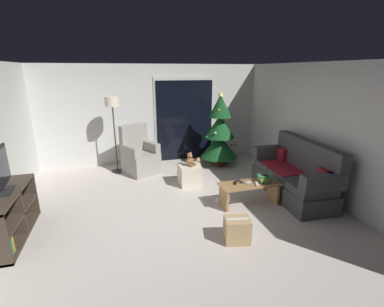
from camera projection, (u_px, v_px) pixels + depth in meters
The scene contains 22 objects.
ground_plane at pixel (180, 215), 4.63m from camera, with size 7.00×7.00×0.00m, color #BCB2A8.
wall_back at pixel (153, 114), 7.09m from camera, with size 5.72×0.12×2.50m, color silver.
wall_right at pixel (332, 133), 5.00m from camera, with size 0.12×6.00×2.50m, color silver.
patio_door_frame at pixel (185, 119), 7.28m from camera, with size 1.60×0.02×2.20m, color silver.
patio_door_glass at pixel (185, 121), 7.28m from camera, with size 1.50×0.02×2.10m, color black.
couch at pixel (295, 176), 5.28m from camera, with size 0.88×1.98×1.08m.
coffee_table at pixel (249, 190), 4.93m from camera, with size 1.10×0.40×0.41m.
remote_graphite at pixel (241, 181), 4.94m from camera, with size 0.04×0.16×0.02m, color #333338.
remote_silver at pixel (248, 182), 4.89m from camera, with size 0.04×0.16×0.02m, color #ADADB2.
remote_black at pixel (235, 183), 4.88m from camera, with size 0.04×0.16×0.02m, color black.
remote_white at pixel (257, 184), 4.84m from camera, with size 0.04×0.16×0.02m, color silver.
book_stack at pixel (265, 178), 4.92m from camera, with size 0.28×0.21×0.12m.
cell_phone at pixel (265, 175), 4.90m from camera, with size 0.07×0.14×0.01m, color black.
christmas_tree at pixel (220, 133), 6.85m from camera, with size 0.94×0.94×1.87m.
armchair at pixel (140, 156), 6.45m from camera, with size 0.92×0.93×1.13m.
floor_lamp at pixel (113, 109), 6.18m from camera, with size 0.32×0.32×1.78m.
media_shelf at pixel (6, 219), 3.86m from camera, with size 0.40×1.40×0.72m.
television at pixel (0, 171), 3.72m from camera, with size 0.24×0.84×0.61m.
ottoman at pixel (190, 175), 5.82m from camera, with size 0.44×0.44×0.43m, color beige.
teddy_bear_chestnut at pixel (190, 160), 5.72m from camera, with size 0.21×0.22×0.29m.
teddy_bear_honey_by_tree at pixel (198, 164), 6.78m from camera, with size 0.21×0.21×0.29m.
cardboard_box_taped_mid_floor at pixel (237, 230), 3.88m from camera, with size 0.41×0.36×0.36m.
Camera 1 is at (-0.92, -4.03, 2.35)m, focal length 25.62 mm.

